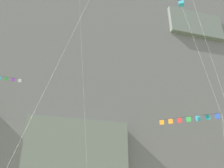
# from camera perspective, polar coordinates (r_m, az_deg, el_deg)

# --- Properties ---
(cliff_face) EXTENTS (180.00, 28.12, 71.42)m
(cliff_face) POSITION_cam_1_polar(r_m,az_deg,el_deg) (67.75, -8.39, 2.68)
(cliff_face) COLOR slate
(cliff_face) RESTS_ON ground
(kite_banner_far_left) EXTENTS (2.53, 5.78, 34.46)m
(kite_banner_far_left) POSITION_cam_1_polar(r_m,az_deg,el_deg) (40.97, -6.01, 16.35)
(kite_banner_far_left) COLOR black
(kite_banner_far_left) RESTS_ON ground
(kite_banner_upper_right) EXTENTS (5.04, 6.67, 11.25)m
(kite_banner_upper_right) POSITION_cam_1_polar(r_m,az_deg,el_deg) (26.44, 17.00, -8.03)
(kite_banner_upper_right) COLOR black
(kite_banner_upper_right) RESTS_ON ground
(kite_box_low_left) EXTENTS (1.86, 4.80, 29.69)m
(kite_box_low_left) POSITION_cam_1_polar(r_m,az_deg,el_deg) (38.44, 15.12, 17.25)
(kite_box_low_left) COLOR red
(kite_box_low_left) RESTS_ON ground
(kite_banner_upper_left) EXTENTS (5.30, 3.12, 18.59)m
(kite_banner_upper_left) POSITION_cam_1_polar(r_m,az_deg,el_deg) (35.59, -23.32, -0.08)
(kite_banner_upper_left) COLOR black
(kite_banner_upper_left) RESTS_ON ground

